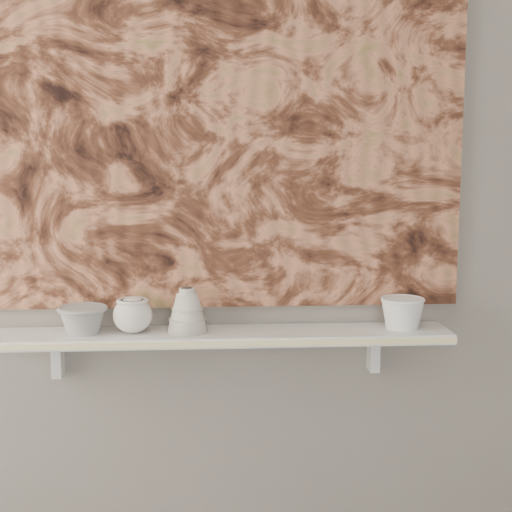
{
  "coord_description": "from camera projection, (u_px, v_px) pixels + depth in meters",
  "views": [
    {
      "loc": [
        -0.02,
        -0.58,
        1.45
      ],
      "look_at": [
        0.11,
        1.49,
        1.16
      ],
      "focal_mm": 50.0,
      "sensor_mm": 36.0,
      "label": 1
    }
  ],
  "objects": [
    {
      "name": "wall_back",
      "position": [
        216.0,
        189.0,
        2.17
      ],
      "size": [
        3.6,
        0.0,
        3.6
      ],
      "primitive_type": "plane",
      "rotation": [
        1.57,
        0.0,
        0.0
      ],
      "color": "gray",
      "rests_on": "floor"
    },
    {
      "name": "shelf",
      "position": [
        218.0,
        336.0,
        2.14
      ],
      "size": [
        1.4,
        0.18,
        0.03
      ],
      "primitive_type": "cube",
      "color": "white",
      "rests_on": "wall_back"
    },
    {
      "name": "shelf_stripe",
      "position": [
        218.0,
        344.0,
        2.04
      ],
      "size": [
        1.4,
        0.01,
        0.02
      ],
      "primitive_type": "cube",
      "color": "#FBEBA7",
      "rests_on": "shelf"
    },
    {
      "name": "bracket_left",
      "position": [
        58.0,
        357.0,
        2.18
      ],
      "size": [
        0.03,
        0.06,
        0.12
      ],
      "primitive_type": "cube",
      "color": "white",
      "rests_on": "wall_back"
    },
    {
      "name": "bracket_right",
      "position": [
        373.0,
        352.0,
        2.24
      ],
      "size": [
        0.03,
        0.06,
        0.12
      ],
      "primitive_type": "cube",
      "color": "white",
      "rests_on": "wall_back"
    },
    {
      "name": "painting",
      "position": [
        216.0,
        126.0,
        2.13
      ],
      "size": [
        1.5,
        0.02,
        1.1
      ],
      "primitive_type": "cube",
      "color": "brown",
      "rests_on": "wall_back"
    },
    {
      "name": "house_motif",
      "position": [
        363.0,
        228.0,
        2.19
      ],
      "size": [
        0.09,
        0.0,
        0.08
      ],
      "primitive_type": "cube",
      "color": "black",
      "rests_on": "painting"
    },
    {
      "name": "bowl_grey",
      "position": [
        83.0,
        319.0,
        2.1
      ],
      "size": [
        0.18,
        0.18,
        0.09
      ],
      "primitive_type": null,
      "rotation": [
        0.0,
        0.0,
        -0.21
      ],
      "color": "gray",
      "rests_on": "shelf"
    },
    {
      "name": "cup_cream",
      "position": [
        133.0,
        315.0,
        2.11
      ],
      "size": [
        0.15,
        0.15,
        0.11
      ],
      "primitive_type": null,
      "rotation": [
        0.0,
        0.0,
        0.32
      ],
      "color": "silver",
      "rests_on": "shelf"
    },
    {
      "name": "bell_vessel",
      "position": [
        187.0,
        310.0,
        2.12
      ],
      "size": [
        0.13,
        0.13,
        0.13
      ],
      "primitive_type": null,
      "rotation": [
        0.0,
        0.0,
        -0.05
      ],
      "color": "beige",
      "rests_on": "shelf"
    },
    {
      "name": "bowl_white",
      "position": [
        402.0,
        313.0,
        2.16
      ],
      "size": [
        0.14,
        0.14,
        0.1
      ],
      "primitive_type": null,
      "rotation": [
        0.0,
        0.0,
        0.04
      ],
      "color": "white",
      "rests_on": "shelf"
    }
  ]
}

